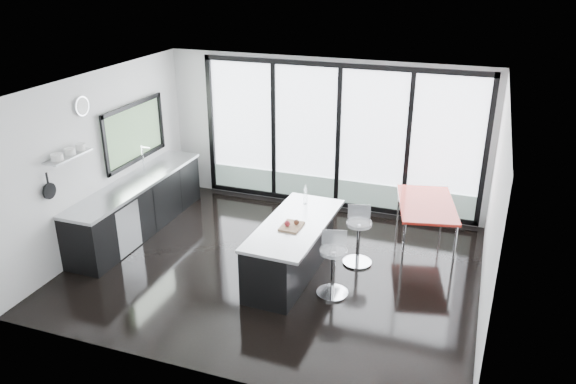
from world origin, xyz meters
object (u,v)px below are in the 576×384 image
at_px(island, 291,248).
at_px(red_table, 424,226).
at_px(bar_stool_near, 333,272).
at_px(bar_stool_far, 358,243).

distance_m(island, red_table, 2.32).
bearing_deg(island, bar_stool_near, -23.64).
height_order(bar_stool_near, bar_stool_far, bar_stool_near).
distance_m(bar_stool_near, red_table, 2.09).
bearing_deg(red_table, bar_stool_near, -119.43).
height_order(island, bar_stool_far, island).
xyz_separation_m(bar_stool_near, red_table, (1.03, 1.82, 0.04)).
relative_size(bar_stool_far, red_table, 0.48).
bearing_deg(bar_stool_far, bar_stool_near, -112.97).
bearing_deg(island, bar_stool_far, 36.25).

